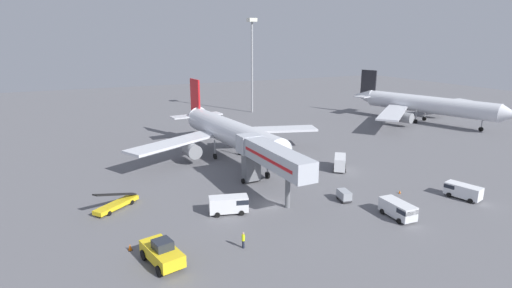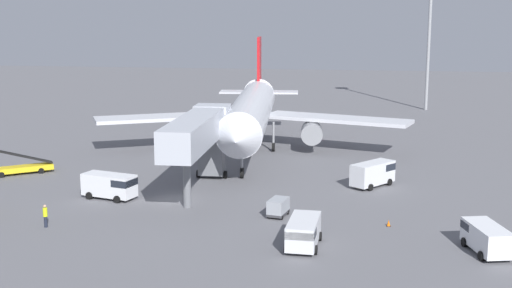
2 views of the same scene
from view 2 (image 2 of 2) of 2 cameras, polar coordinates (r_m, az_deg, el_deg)
name	(u,v)px [view 2 (image 2 of 2)]	position (r m, az deg, el deg)	size (l,w,h in m)	color
ground_plane	(172,201)	(62.68, -7.01, -4.72)	(300.00, 300.00, 0.00)	slate
airplane_at_gate	(251,112)	(82.92, -0.39, 2.71)	(39.19, 41.07, 13.50)	silver
jet_bridge	(199,133)	(64.23, -4.77, 0.90)	(3.71, 17.73, 7.56)	#B2B7C1
belt_loader_truck	(20,167)	(76.34, -19.15, -1.84)	(6.28, 5.35, 3.20)	yellow
service_van_mid_left	(303,232)	(49.93, 3.98, -7.34)	(2.47, 4.97, 2.06)	silver
service_van_near_left	(374,173)	(68.01, 9.82, -2.38)	(4.50, 5.06, 2.39)	silver
service_van_outer_left	(111,185)	(63.91, -12.08, -3.37)	(5.32, 3.19, 2.29)	white
service_van_mid_center	(486,237)	(51.47, 18.69, -7.37)	(3.15, 5.06, 2.02)	white
baggage_cart_mid_right	(278,207)	(57.31, 1.87, -5.27)	(1.74, 2.52, 1.50)	#38383D
ground_crew_worker_foreground	(45,215)	(56.91, -17.23, -5.72)	(0.49, 0.49, 1.86)	#1E2333
safety_cone_bravo	(389,223)	(55.87, 11.04, -6.52)	(0.34, 0.34, 0.52)	black
apron_light_mast	(431,1)	(123.42, 14.42, 11.54)	(2.40, 2.40, 27.58)	#93969B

